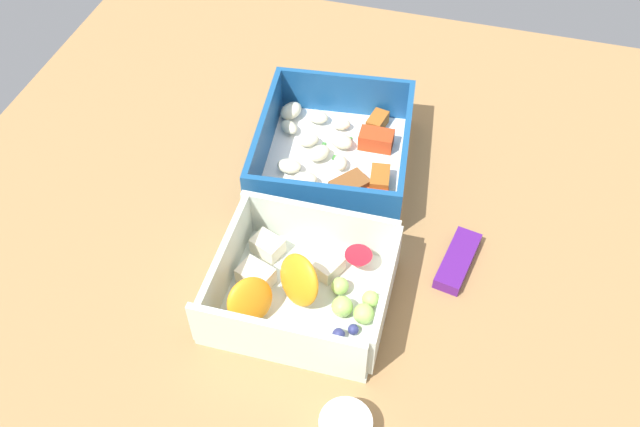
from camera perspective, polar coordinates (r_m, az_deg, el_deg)
name	(u,v)px	position (r cm, az deg, el deg)	size (l,w,h in cm)	color
table_surface	(323,242)	(67.08, 0.26, -2.37)	(80.00, 80.00, 2.00)	#9E7547
pasta_container	(334,154)	(71.50, 1.18, 4.93)	(18.70, 16.95, 5.58)	white
fruit_bowl	(303,286)	(60.31, -1.38, -6.06)	(13.60, 15.05, 5.57)	silver
candy_bar	(458,262)	(64.83, 11.32, -3.94)	(7.00, 2.40, 1.20)	#51197A
paper_cup_liner	(345,427)	(55.02, 2.12, -17.26)	(4.11, 4.11, 1.98)	white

